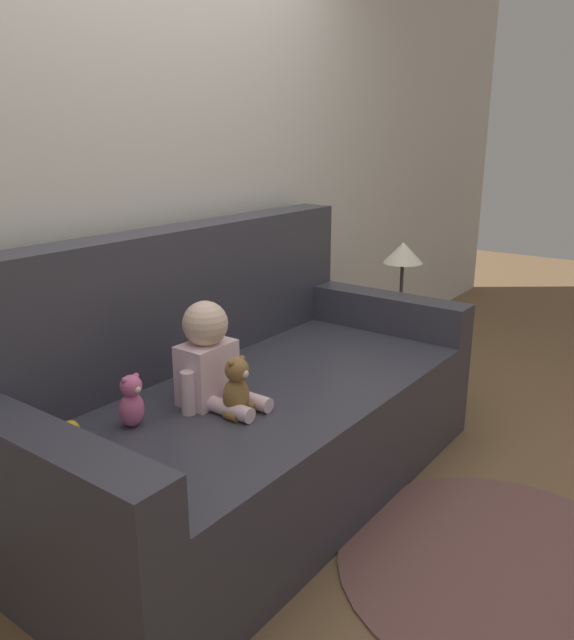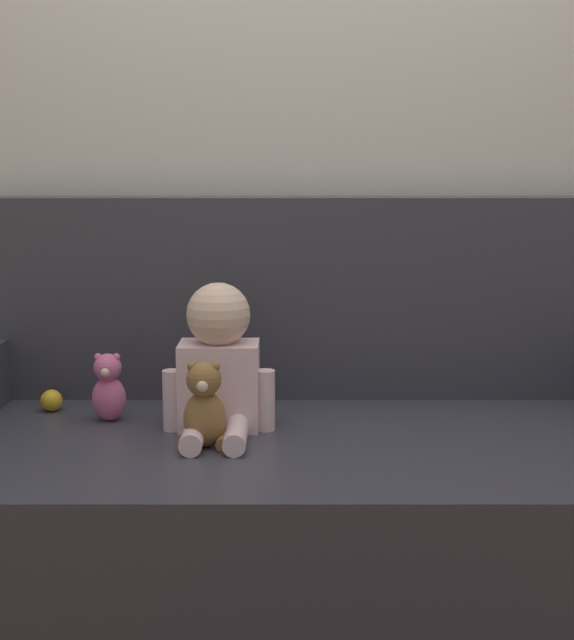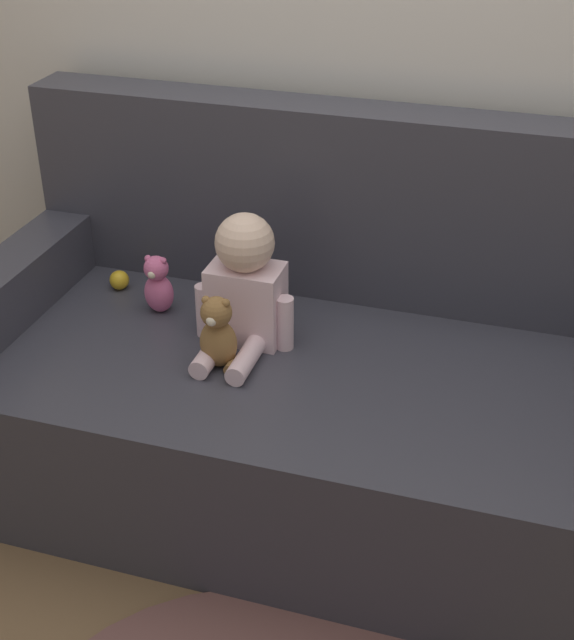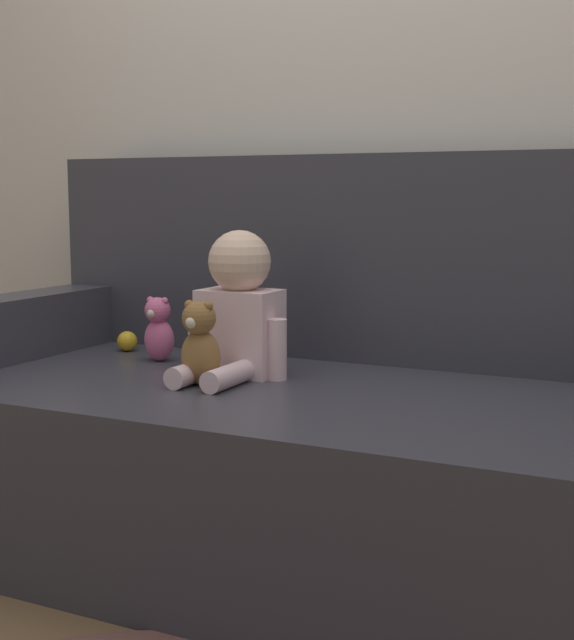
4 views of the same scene
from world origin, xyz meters
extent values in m
plane|color=brown|center=(0.00, 0.00, 0.00)|extent=(12.00, 12.00, 0.00)
cube|color=silver|center=(0.00, 0.58, 1.30)|extent=(8.00, 0.05, 2.60)
cube|color=#383842|center=(0.00, 0.00, 0.24)|extent=(2.07, 1.00, 0.48)
cube|color=#383842|center=(0.00, 0.41, 0.77)|extent=(2.07, 0.18, 0.59)
cube|color=#383842|center=(-0.95, 0.00, 0.57)|extent=(0.16, 1.00, 0.18)
cube|color=silver|center=(-0.24, 0.04, 0.59)|extent=(0.21, 0.14, 0.23)
sphere|color=beige|center=(-0.24, 0.04, 0.78)|extent=(0.17, 0.17, 0.17)
cylinder|color=silver|center=(-0.29, -0.12, 0.50)|extent=(0.06, 0.18, 0.06)
cylinder|color=silver|center=(-0.19, -0.12, 0.50)|extent=(0.06, 0.18, 0.06)
cylinder|color=silver|center=(-0.36, 0.02, 0.56)|extent=(0.05, 0.05, 0.16)
cylinder|color=silver|center=(-0.12, 0.02, 0.56)|extent=(0.05, 0.05, 0.16)
ellipsoid|color=olive|center=(-0.26, -0.12, 0.55)|extent=(0.10, 0.09, 0.14)
sphere|color=olive|center=(-0.26, -0.13, 0.65)|extent=(0.09, 0.09, 0.09)
sphere|color=olive|center=(-0.29, -0.13, 0.68)|extent=(0.02, 0.02, 0.02)
sphere|color=olive|center=(-0.23, -0.13, 0.68)|extent=(0.02, 0.02, 0.02)
sphere|color=beige|center=(-0.26, -0.16, 0.64)|extent=(0.03, 0.03, 0.03)
cylinder|color=olive|center=(-0.31, -0.14, 0.49)|extent=(0.03, 0.06, 0.03)
cylinder|color=olive|center=(-0.22, -0.14, 0.49)|extent=(0.03, 0.06, 0.03)
ellipsoid|color=#DB6699|center=(-0.54, 0.11, 0.54)|extent=(0.09, 0.07, 0.12)
sphere|color=#DB6699|center=(-0.54, 0.10, 0.62)|extent=(0.07, 0.07, 0.07)
sphere|color=#DB6699|center=(-0.57, 0.10, 0.65)|extent=(0.02, 0.02, 0.02)
sphere|color=#DB6699|center=(-0.52, 0.10, 0.65)|extent=(0.02, 0.02, 0.02)
sphere|color=beige|center=(-0.54, 0.07, 0.62)|extent=(0.03, 0.03, 0.03)
sphere|color=gold|center=(-0.72, 0.20, 0.51)|extent=(0.06, 0.06, 0.06)
camera|label=1|loc=(-1.79, -1.47, 1.44)|focal=35.00mm
camera|label=2|loc=(-0.06, -2.23, 1.17)|focal=50.00mm
camera|label=3|loc=(0.53, -2.03, 1.84)|focal=50.00mm
camera|label=4|loc=(0.91, -2.01, 0.96)|focal=50.00mm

